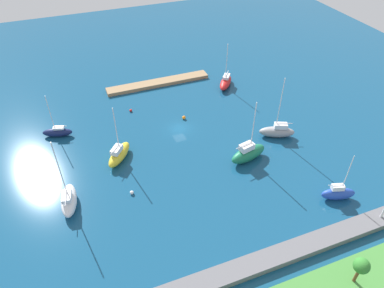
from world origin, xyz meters
The scene contains 14 objects.
water centered at (0.00, 0.00, 0.00)m, with size 160.00×160.00×0.00m, color navy.
pier_dock centered at (-1.34, -19.57, 0.43)m, with size 26.08×3.19×0.86m, color #997A56.
breakwater centered at (0.00, 34.66, 0.55)m, with size 70.34×3.08×1.09m, color slate.
park_tree_mideast centered at (-10.03, 41.74, 4.39)m, with size 2.13×2.13×4.64m.
sailboat_navy_lone_north centered at (24.18, -6.62, 1.01)m, with size 6.26×3.49×9.64m.
sailboat_green_center_basin centered at (-8.87, 14.01, 1.58)m, with size 8.10×4.29×12.68m.
sailboat_white_along_channel centered at (24.01, 13.63, 1.37)m, with size 3.50×7.46×13.22m.
sailboat_yellow_east_end centered at (13.88, 5.15, 1.32)m, with size 6.41×7.19×11.43m.
sailboat_blue_outer_mooring centered at (-18.22, 28.29, 1.28)m, with size 6.00×3.40×9.57m.
sailboat_red_far_north centered at (-16.83, -12.58, 1.19)m, with size 6.38×7.17×11.34m.
sailboat_gray_mid_basin centered at (-17.86, 9.78, 1.31)m, with size 7.56×5.09×13.48m.
mooring_buoy_orange centered at (-2.15, -2.91, 0.40)m, with size 0.79×0.79×0.79m, color orange.
mooring_buoy_white centered at (13.85, 14.77, 0.34)m, with size 0.67×0.67×0.67m, color white.
mooring_buoy_red centered at (8.08, -10.04, 0.31)m, with size 0.62×0.62×0.62m, color red.
Camera 1 is at (19.28, 57.37, 45.16)m, focal length 33.17 mm.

